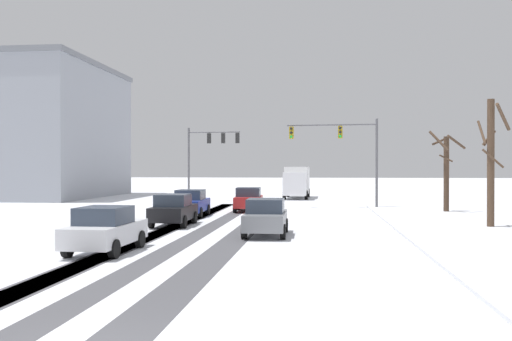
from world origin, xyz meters
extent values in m
cube|color=#4C4C51|center=(-3.63, 17.52, 0.00)|extent=(1.04, 38.54, 0.01)
cube|color=#4C4C51|center=(-1.71, 17.52, 0.00)|extent=(0.95, 38.54, 0.01)
cube|color=#4C4C51|center=(0.20, 17.52, 0.00)|extent=(1.17, 38.54, 0.01)
cube|color=#4C4C51|center=(-3.51, 17.52, 0.00)|extent=(1.04, 38.54, 0.01)
cube|color=white|center=(9.26, 15.77, 0.06)|extent=(4.00, 38.54, 0.12)
cylinder|color=#56565B|center=(7.86, 33.04, 3.25)|extent=(0.18, 0.18, 6.50)
cylinder|color=#56565B|center=(4.60, 33.27, 6.10)|extent=(6.52, 0.58, 0.12)
cube|color=#B79319|center=(5.25, 33.22, 5.55)|extent=(0.34, 0.26, 0.90)
sphere|color=black|center=(5.24, 33.06, 5.85)|extent=(0.20, 0.20, 0.20)
sphere|color=black|center=(5.24, 33.06, 5.55)|extent=(0.20, 0.20, 0.20)
sphere|color=green|center=(5.24, 33.06, 5.25)|extent=(0.20, 0.20, 0.20)
cube|color=#B79319|center=(1.67, 33.48, 5.55)|extent=(0.34, 0.26, 0.90)
sphere|color=black|center=(1.66, 33.32, 5.85)|extent=(0.20, 0.20, 0.20)
sphere|color=black|center=(1.66, 33.32, 5.55)|extent=(0.20, 0.20, 0.20)
sphere|color=green|center=(1.66, 33.32, 5.25)|extent=(0.20, 0.20, 0.20)
cylinder|color=#56565B|center=(-7.86, 41.04, 3.25)|extent=(0.18, 0.18, 6.50)
cylinder|color=#56565B|center=(-5.52, 40.86, 6.10)|extent=(4.69, 0.47, 0.12)
cube|color=black|center=(-5.98, 40.90, 5.55)|extent=(0.34, 0.26, 0.90)
sphere|color=black|center=(-5.97, 41.06, 5.85)|extent=(0.20, 0.20, 0.20)
sphere|color=black|center=(-5.97, 41.06, 5.55)|extent=(0.20, 0.20, 0.20)
sphere|color=green|center=(-5.97, 41.06, 5.25)|extent=(0.20, 0.20, 0.20)
cube|color=black|center=(-4.70, 40.80, 5.55)|extent=(0.34, 0.26, 0.90)
sphere|color=black|center=(-4.69, 40.96, 5.85)|extent=(0.20, 0.20, 0.20)
sphere|color=black|center=(-4.69, 40.96, 5.55)|extent=(0.20, 0.20, 0.20)
sphere|color=green|center=(-4.69, 40.96, 5.25)|extent=(0.20, 0.20, 0.20)
cube|color=black|center=(-3.41, 40.70, 5.55)|extent=(0.34, 0.26, 0.90)
sphere|color=black|center=(-3.40, 40.86, 5.85)|extent=(0.20, 0.20, 0.20)
sphere|color=black|center=(-3.40, 40.86, 5.55)|extent=(0.20, 0.20, 0.20)
sphere|color=green|center=(-3.40, 40.86, 5.25)|extent=(0.20, 0.20, 0.20)
cube|color=red|center=(-1.04, 29.41, 0.67)|extent=(1.89, 4.17, 0.70)
cube|color=#2D3847|center=(-1.03, 29.26, 1.32)|extent=(1.65, 1.97, 0.60)
cylinder|color=black|center=(-1.90, 30.64, 0.32)|extent=(0.25, 0.65, 0.64)
cylinder|color=black|center=(-0.29, 30.72, 0.32)|extent=(0.25, 0.65, 0.64)
cylinder|color=black|center=(-1.79, 28.10, 0.32)|extent=(0.25, 0.65, 0.64)
cylinder|color=black|center=(-0.17, 28.18, 0.32)|extent=(0.25, 0.65, 0.64)
cube|color=#233899|center=(-4.10, 25.35, 0.67)|extent=(1.78, 4.13, 0.70)
cube|color=#2D3847|center=(-4.09, 25.20, 1.32)|extent=(1.60, 1.93, 0.60)
cylinder|color=black|center=(-4.93, 26.61, 0.32)|extent=(0.23, 0.64, 0.64)
cylinder|color=black|center=(-3.31, 26.64, 0.32)|extent=(0.23, 0.64, 0.64)
cylinder|color=black|center=(-4.88, 24.07, 0.32)|extent=(0.23, 0.64, 0.64)
cylinder|color=black|center=(-3.26, 24.10, 0.32)|extent=(0.23, 0.64, 0.64)
cube|color=black|center=(-3.72, 19.75, 0.67)|extent=(1.76, 4.12, 0.70)
cube|color=#2D3847|center=(-3.72, 19.60, 1.32)|extent=(1.59, 1.92, 0.60)
cylinder|color=black|center=(-4.55, 21.01, 0.32)|extent=(0.23, 0.64, 0.64)
cylinder|color=black|center=(-2.93, 21.04, 0.32)|extent=(0.23, 0.64, 0.64)
cylinder|color=black|center=(-4.51, 18.47, 0.32)|extent=(0.23, 0.64, 0.64)
cylinder|color=black|center=(-2.89, 18.50, 0.32)|extent=(0.23, 0.64, 0.64)
cube|color=slate|center=(1.35, 16.10, 0.67)|extent=(1.76, 4.12, 0.70)
cube|color=#2D3847|center=(1.36, 15.95, 1.32)|extent=(1.59, 1.92, 0.60)
cylinder|color=black|center=(0.53, 17.36, 0.32)|extent=(0.23, 0.64, 0.64)
cylinder|color=black|center=(2.14, 17.39, 0.32)|extent=(0.23, 0.64, 0.64)
cylinder|color=black|center=(0.57, 14.82, 0.32)|extent=(0.23, 0.64, 0.64)
cylinder|color=black|center=(2.18, 14.85, 0.32)|extent=(0.23, 0.64, 0.64)
cube|color=silver|center=(-3.80, 10.63, 0.67)|extent=(1.79, 4.14, 0.70)
cube|color=#2D3847|center=(-3.80, 10.48, 1.32)|extent=(1.60, 1.94, 0.60)
cylinder|color=black|center=(-4.58, 11.92, 0.32)|extent=(0.23, 0.64, 0.64)
cylinder|color=black|center=(-2.96, 11.88, 0.32)|extent=(0.23, 0.64, 0.64)
cylinder|color=black|center=(-4.64, 9.37, 0.32)|extent=(0.23, 0.64, 0.64)
cylinder|color=black|center=(-3.02, 9.34, 0.32)|extent=(0.23, 0.64, 0.64)
cube|color=silver|center=(1.55, 43.14, 1.47)|extent=(2.15, 2.24, 2.10)
cube|color=silver|center=(1.62, 46.84, 1.72)|extent=(2.31, 5.24, 2.60)
cylinder|color=black|center=(2.57, 43.56, 0.42)|extent=(0.30, 0.85, 0.84)
cylinder|color=black|center=(0.55, 43.60, 0.42)|extent=(0.30, 0.85, 0.84)
cylinder|color=black|center=(2.67, 48.25, 0.42)|extent=(0.30, 0.85, 0.84)
cylinder|color=black|center=(0.64, 48.29, 0.42)|extent=(0.30, 0.85, 0.84)
cylinder|color=#4C3828|center=(12.30, 21.09, 3.22)|extent=(0.36, 0.36, 6.44)
cylinder|color=#4C3828|center=(12.30, 21.37, 4.49)|extent=(0.70, 0.19, 0.84)
cylinder|color=#4C3828|center=(12.26, 20.60, 3.43)|extent=(1.07, 0.19, 0.99)
cylinder|color=#4C3828|center=(11.84, 21.05, 4.77)|extent=(0.22, 1.03, 1.24)
cylinder|color=#4C3828|center=(12.76, 20.67, 5.50)|extent=(1.05, 1.11, 1.33)
cylinder|color=#423023|center=(12.28, 30.89, 2.53)|extent=(0.36, 0.36, 5.07)
cylinder|color=#423023|center=(12.16, 30.48, 3.59)|extent=(0.90, 0.34, 0.54)
cylinder|color=#423023|center=(11.66, 30.44, 4.77)|extent=(1.10, 1.42, 1.41)
cylinder|color=#423023|center=(12.77, 30.23, 4.67)|extent=(1.47, 1.17, 0.93)
cylinder|color=#423023|center=(11.99, 31.45, 4.79)|extent=(1.25, 0.73, 0.62)
camera|label=1|loc=(3.62, -8.56, 3.01)|focal=39.72mm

